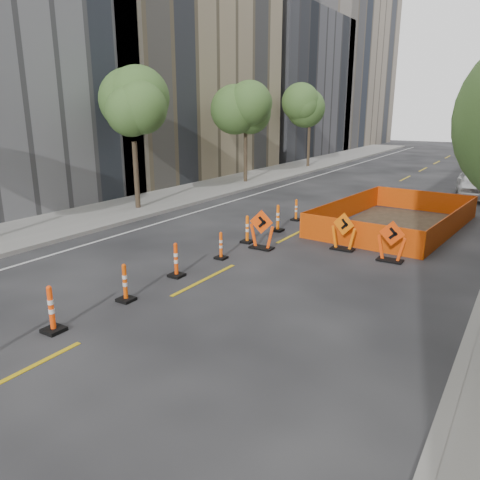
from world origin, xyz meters
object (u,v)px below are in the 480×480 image
Objects in this scene: channelizer_3 at (125,283)px; channelizer_5 at (221,245)px; channelizer_8 at (296,210)px; chevron_sign_left at (262,229)px; channelizer_4 at (176,260)px; chevron_sign_center at (344,231)px; parked_car_near at (476,183)px; channelizer_7 at (278,218)px; channelizer_6 at (247,229)px; channelizer_2 at (51,309)px; chevron_sign_right at (392,241)px.

channelizer_3 is 4.20m from channelizer_5.
chevron_sign_left is at bearing -79.43° from channelizer_8.
channelizer_4 is 1.14× the size of channelizer_5.
chevron_sign_left is 2.84m from chevron_sign_center.
parked_car_near is (2.71, 13.60, 0.15)m from chevron_sign_center.
channelizer_3 is 0.21× the size of parked_car_near.
channelizer_4 is 6.30m from channelizer_7.
chevron_sign_center is (3.33, -3.21, 0.19)m from channelizer_8.
parked_car_near is at bearing 71.00° from channelizer_5.
channelizer_6 is at bearing -151.25° from chevron_sign_center.
chevron_sign_center reaches higher than channelizer_3.
channelizer_7 is (-0.01, 8.41, 0.04)m from channelizer_3.
channelizer_6 is (-0.26, 2.10, 0.06)m from channelizer_5.
channelizer_3 is 0.72× the size of chevron_sign_left.
channelizer_2 reaches higher than channelizer_3.
channelizer_7 is at bearing 89.50° from channelizer_4.
channelizer_5 is 5.50m from chevron_sign_right.
channelizer_4 is at bearing -109.62° from chevron_sign_center.
channelizer_3 is 7.95m from chevron_sign_center.
channelizer_8 is at bearing 90.92° from channelizer_4.
chevron_sign_center is 0.28× the size of parked_car_near.
channelizer_6 is 4.20m from channelizer_8.
channelizer_2 is at bearing -91.79° from channelizer_5.
channelizer_8 is (-0.19, 2.10, -0.07)m from channelizer_7.
chevron_sign_right is (4.90, -1.53, 0.14)m from channelizer_7.
channelizer_7 reaches higher than channelizer_3.
channelizer_4 is at bearing 89.41° from channelizer_2.
channelizer_7 reaches higher than channelizer_4.
channelizer_6 is 15.79m from parked_car_near.
channelizer_7 is (0.17, 2.10, 0.03)m from channelizer_6.
channelizer_4 is 6.89m from chevron_sign_right.
chevron_sign_right is (4.80, 2.68, 0.22)m from channelizer_5.
channelizer_7 reaches higher than channelizer_5.
channelizer_6 reaches higher than channelizer_8.
channelizer_5 is (0.15, 2.10, -0.06)m from channelizer_4.
channelizer_2 is 0.81× the size of chevron_sign_right.
channelizer_3 is 2.10m from channelizer_4.
channelizer_2 is 6.31m from channelizer_5.
chevron_sign_left is at bearing 71.53° from channelizer_5.
channelizer_4 reaches higher than channelizer_3.
parked_car_near is (5.90, 18.80, 0.30)m from channelizer_4.
channelizer_7 is at bearing 172.63° from chevron_sign_center.
chevron_sign_center is 13.87m from parked_car_near.
parked_car_near is at bearing 64.92° from channelizer_7.
channelizer_7 is 0.81× the size of chevron_sign_center.
chevron_sign_left is at bearing -163.76° from chevron_sign_right.
chevron_sign_right is at bearing 6.49° from channelizer_6.
chevron_sign_left is at bearing -75.00° from channelizer_7.
chevron_sign_left is (0.66, 5.91, 0.20)m from channelizer_3.
channelizer_8 is (-0.13, 8.41, -0.04)m from channelizer_4.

